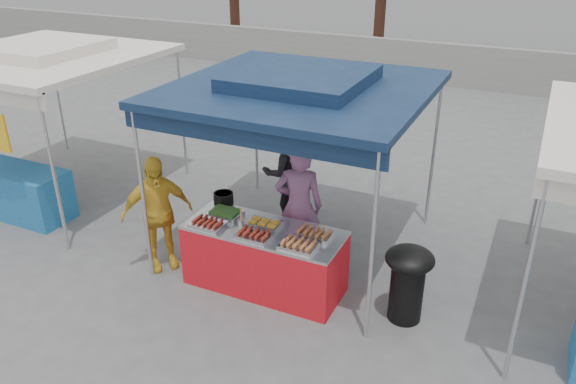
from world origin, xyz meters
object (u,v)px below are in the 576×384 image
at_px(vendor_table, 264,258).
at_px(wok_burner, 408,278).
at_px(cooking_pot, 224,198).
at_px(customer_person, 157,213).
at_px(vendor_woman, 299,207).
at_px(helper_man, 288,173).

height_order(vendor_table, wok_burner, wok_burner).
xyz_separation_m(cooking_pot, wok_burner, (2.61, -0.25, -0.36)).
distance_m(vendor_table, cooking_pot, 1.03).
height_order(wok_burner, customer_person, customer_person).
relative_size(cooking_pot, vendor_woman, 0.15).
relative_size(wok_burner, customer_person, 0.59).
height_order(vendor_table, vendor_woman, vendor_woman).
relative_size(cooking_pot, customer_person, 0.17).
bearing_deg(customer_person, wok_burner, -44.26).
xyz_separation_m(wok_burner, vendor_woman, (-1.64, 0.55, 0.31)).
bearing_deg(cooking_pot, vendor_woman, 17.29).
xyz_separation_m(vendor_woman, helper_man, (-0.63, 1.02, -0.04)).
height_order(cooking_pot, vendor_woman, vendor_woman).
bearing_deg(vendor_table, vendor_woman, 76.61).
bearing_deg(customer_person, helper_man, 11.79).
xyz_separation_m(vendor_table, cooking_pot, (-0.81, 0.39, 0.50)).
bearing_deg(customer_person, vendor_table, -43.07).
height_order(vendor_woman, customer_person, vendor_woman).
bearing_deg(cooking_pot, customer_person, -141.30).
distance_m(wok_burner, vendor_woman, 1.75).
bearing_deg(vendor_woman, helper_man, -78.32).
xyz_separation_m(vendor_table, wok_burner, (1.80, 0.13, 0.14)).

